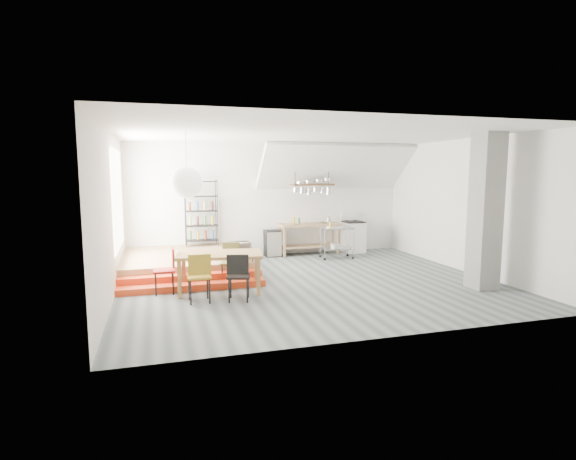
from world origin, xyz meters
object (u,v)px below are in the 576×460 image
object	(u,v)px
dining_table	(220,257)
rolling_cart	(337,238)
stove	(353,236)
mini_fridge	(272,243)

from	to	relation	value
dining_table	rolling_cart	world-z (taller)	rolling_cart
stove	mini_fridge	size ratio (longest dim) A/B	1.57
mini_fridge	rolling_cart	bearing A→B (deg)	-27.55
dining_table	rolling_cart	xyz separation A→B (m)	(3.61, 2.61, -0.14)
rolling_cart	mini_fridge	bearing A→B (deg)	156.22
rolling_cart	mini_fridge	distance (m)	1.85
dining_table	mini_fridge	bearing A→B (deg)	69.40
stove	rolling_cart	distance (m)	1.19
dining_table	rolling_cart	size ratio (longest dim) A/B	1.95
stove	mini_fridge	distance (m)	2.50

